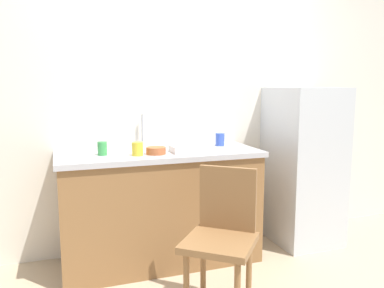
# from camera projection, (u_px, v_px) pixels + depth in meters

# --- Properties ---
(back_wall) EXTENTS (4.80, 0.10, 2.49)m
(back_wall) POSITION_uv_depth(u_px,v_px,m) (177.00, 102.00, 3.37)
(back_wall) COLOR silver
(back_wall) RESTS_ON ground_plane
(cabinet_base) EXTENTS (1.51, 0.60, 0.85)m
(cabinet_base) POSITION_uv_depth(u_px,v_px,m) (160.00, 209.00, 3.08)
(cabinet_base) COLOR olive
(cabinet_base) RESTS_ON ground_plane
(countertop) EXTENTS (1.55, 0.64, 0.04)m
(countertop) POSITION_uv_depth(u_px,v_px,m) (159.00, 154.00, 3.02)
(countertop) COLOR #B7B7BC
(countertop) RESTS_ON cabinet_base
(faucet) EXTENTS (0.02, 0.02, 0.27)m
(faucet) POSITION_uv_depth(u_px,v_px,m) (143.00, 131.00, 3.20)
(faucet) COLOR #B7B7BC
(faucet) RESTS_ON countertop
(refrigerator) EXTENTS (0.53, 0.61, 1.37)m
(refrigerator) POSITION_uv_depth(u_px,v_px,m) (303.00, 165.00, 3.47)
(refrigerator) COLOR silver
(refrigerator) RESTS_ON ground_plane
(chair) EXTENTS (0.56, 0.56, 0.89)m
(chair) POSITION_uv_depth(u_px,v_px,m) (222.00, 234.00, 2.36)
(chair) COLOR olive
(chair) RESTS_ON ground_plane
(dish_tray) EXTENTS (0.28, 0.20, 0.05)m
(dish_tray) POSITION_uv_depth(u_px,v_px,m) (189.00, 148.00, 2.98)
(dish_tray) COLOR white
(dish_tray) RESTS_ON countertop
(terracotta_bowl) EXTENTS (0.15, 0.15, 0.05)m
(terracotta_bowl) POSITION_uv_depth(u_px,v_px,m) (156.00, 151.00, 2.88)
(terracotta_bowl) COLOR #B25B33
(terracotta_bowl) RESTS_ON countertop
(cup_yellow) EXTENTS (0.08, 0.08, 0.10)m
(cup_yellow) POSITION_uv_depth(u_px,v_px,m) (137.00, 149.00, 2.82)
(cup_yellow) COLOR yellow
(cup_yellow) RESTS_ON countertop
(cup_green) EXTENTS (0.07, 0.07, 0.10)m
(cup_green) POSITION_uv_depth(u_px,v_px,m) (102.00, 148.00, 2.83)
(cup_green) COLOR green
(cup_green) RESTS_ON countertop
(cup_blue) EXTENTS (0.08, 0.08, 0.11)m
(cup_blue) POSITION_uv_depth(u_px,v_px,m) (220.00, 139.00, 3.28)
(cup_blue) COLOR blue
(cup_blue) RESTS_ON countertop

